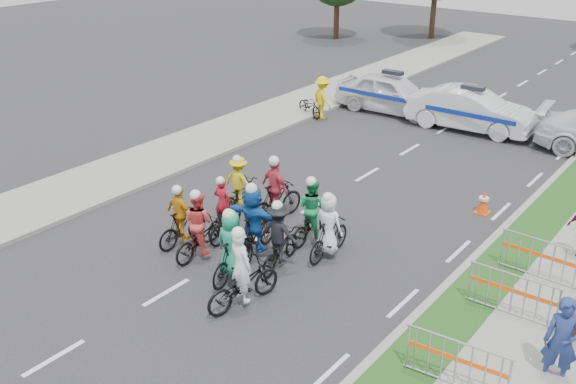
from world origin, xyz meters
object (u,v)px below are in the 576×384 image
Objects in this scene: rider_8 at (312,217)px; spectator_0 at (562,342)px; rider_2 at (200,232)px; barrier_0 at (456,366)px; rider_1 at (232,252)px; marshal_hiviz at (322,98)px; rider_5 at (254,225)px; rider_9 at (276,196)px; police_car_0 at (391,93)px; rider_7 at (329,232)px; parked_bike at (310,106)px; rider_3 at (182,222)px; rider_6 at (224,213)px; rider_4 at (279,241)px; cone_0 at (484,202)px; rider_0 at (242,280)px; barrier_1 at (512,297)px; police_car_1 at (470,110)px; barrier_2 at (541,261)px; rider_10 at (240,188)px.

rider_8 reaches higher than spectator_0.
rider_2 is 1.04× the size of spectator_0.
rider_1 is at bearing 176.23° from barrier_0.
rider_1 reaches higher than spectator_0.
rider_5 is at bearing 141.35° from marshal_hiviz.
rider_9 reaches higher than police_car_0.
rider_7 reaches higher than parked_bike.
rider_3 is 3.88m from rider_7.
rider_2 is 1.10× the size of rider_6.
cone_0 is (2.82, 6.04, -0.37)m from rider_4.
cone_0 is at bearing 177.93° from marshal_hiviz.
police_car_0 is at bearing 123.23° from barrier_0.
rider_7 is at bearing 150.22° from rider_8.
rider_3 is 13.92m from police_car_0.
rider_2 is at bearing 33.02° from rider_5.
rider_9 is at bearing -12.33° from rider_8.
rider_0 is 5.87m from barrier_1.
rider_7 reaches higher than police_car_1.
rider_5 reaches higher than cone_0.
rider_1 is at bearing -115.05° from cone_0.
barrier_0 is at bearing 157.64° from rider_5.
rider_4 is at bearing 144.90° from marshal_hiviz.
rider_0 is 1.03× the size of barrier_2.
rider_5 is at bearing 152.49° from rider_6.
barrier_0 is at bearing 163.30° from rider_9.
marshal_hiviz reaches higher than parked_bike.
rider_5 reaches higher than rider_1.
barrier_1 is at bearing -143.42° from police_car_0.
rider_6 reaches higher than barrier_2.
rider_0 is 14.82m from police_car_1.
police_car_0 is (-3.38, 13.06, -0.02)m from rider_5.
rider_1 is 0.95× the size of barrier_0.
rider_2 is 1.00× the size of rider_4.
police_car_1 is 2.49× the size of barrier_0.
cone_0 is (2.43, 7.86, -0.32)m from rider_0.
rider_10 reaches higher than police_car_1.
rider_7 is 4.67m from barrier_1.
parked_bike is at bearing 134.47° from police_car_0.
rider_7 reaches higher than spectator_0.
rider_3 is 9.52m from spectator_0.
rider_8 is 5.52m from barrier_1.
rider_6 is 0.35× the size of police_car_1.
barrier_0 is (11.45, -12.10, -0.33)m from marshal_hiviz.
rider_10 reaches higher than barrier_2.
spectator_0 is 0.91× the size of barrier_2.
parked_bike is (-6.18, 11.66, -0.30)m from rider_1.
spectator_0 reaches higher than marshal_hiviz.
rider_2 is at bearing 94.30° from rider_9.
rider_5 is 1.01× the size of barrier_1.
barrier_1 is (5.95, -11.62, -0.26)m from police_car_1.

